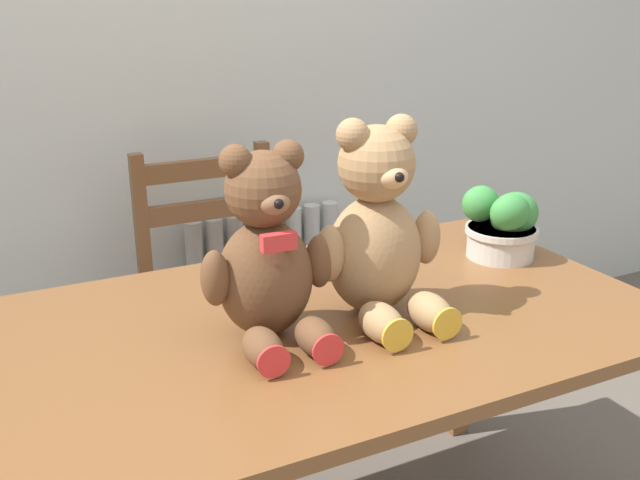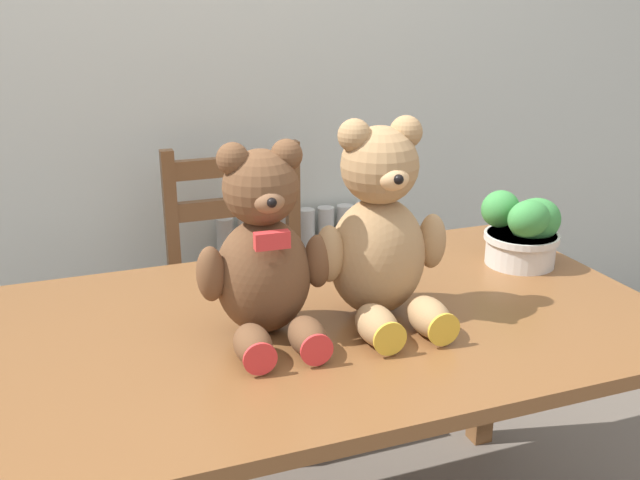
{
  "view_description": "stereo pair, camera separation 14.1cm",
  "coord_description": "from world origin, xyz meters",
  "px_view_note": "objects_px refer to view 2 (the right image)",
  "views": [
    {
      "loc": [
        -0.57,
        -0.79,
        1.34
      ],
      "look_at": [
        0.03,
        0.4,
        0.88
      ],
      "focal_mm": 40.0,
      "sensor_mm": 36.0,
      "label": 1
    },
    {
      "loc": [
        -0.44,
        -0.85,
        1.34
      ],
      "look_at": [
        0.03,
        0.4,
        0.88
      ],
      "focal_mm": 40.0,
      "sensor_mm": 36.0,
      "label": 2
    }
  ],
  "objects_px": {
    "wooden_chair_behind": "(247,292)",
    "potted_plant": "(523,231)",
    "teddy_bear_right": "(381,235)",
    "teddy_bear_left": "(264,255)"
  },
  "relations": [
    {
      "from": "wooden_chair_behind",
      "to": "potted_plant",
      "type": "xyz_separation_m",
      "value": [
        0.54,
        -0.63,
        0.34
      ]
    },
    {
      "from": "wooden_chair_behind",
      "to": "potted_plant",
      "type": "relative_size",
      "value": 4.73
    },
    {
      "from": "wooden_chair_behind",
      "to": "teddy_bear_right",
      "type": "height_order",
      "value": "teddy_bear_right"
    },
    {
      "from": "teddy_bear_left",
      "to": "teddy_bear_right",
      "type": "relative_size",
      "value": 0.93
    },
    {
      "from": "teddy_bear_left",
      "to": "potted_plant",
      "type": "bearing_deg",
      "value": -166.49
    },
    {
      "from": "teddy_bear_left",
      "to": "wooden_chair_behind",
      "type": "bearing_deg",
      "value": -99.52
    },
    {
      "from": "teddy_bear_left",
      "to": "potted_plant",
      "type": "distance_m",
      "value": 0.72
    },
    {
      "from": "wooden_chair_behind",
      "to": "teddy_bear_right",
      "type": "xyz_separation_m",
      "value": [
        0.09,
        -0.78,
        0.43
      ]
    },
    {
      "from": "wooden_chair_behind",
      "to": "teddy_bear_left",
      "type": "relative_size",
      "value": 2.31
    },
    {
      "from": "teddy_bear_left",
      "to": "potted_plant",
      "type": "xyz_separation_m",
      "value": [
        0.7,
        0.14,
        -0.08
      ]
    }
  ]
}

